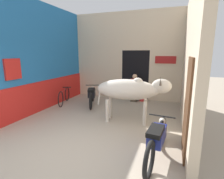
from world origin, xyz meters
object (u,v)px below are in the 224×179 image
(shopkeeper_seated, at_px, (134,87))
(cow, at_px, (131,90))
(motorcycle_near, at_px, (157,139))
(motorcycle_far, at_px, (92,95))
(plastic_stool, at_px, (142,96))
(bicycle, at_px, (64,96))

(shopkeeper_seated, bearing_deg, cow, -80.20)
(shopkeeper_seated, bearing_deg, motorcycle_near, -71.56)
(shopkeeper_seated, bearing_deg, motorcycle_far, -141.21)
(motorcycle_near, distance_m, shopkeeper_seated, 4.50)
(motorcycle_far, relative_size, plastic_stool, 4.31)
(bicycle, relative_size, plastic_stool, 3.82)
(cow, bearing_deg, motorcycle_near, -61.21)
(bicycle, bearing_deg, plastic_stool, 26.96)
(plastic_stool, bearing_deg, motorcycle_near, -76.30)
(motorcycle_far, distance_m, bicycle, 1.25)
(motorcycle_far, xyz_separation_m, plastic_stool, (1.89, 1.37, -0.23))
(shopkeeper_seated, height_order, plastic_stool, shopkeeper_seated)
(cow, distance_m, motorcycle_near, 2.16)
(bicycle, bearing_deg, cow, -17.33)
(cow, distance_m, motorcycle_far, 2.38)
(cow, distance_m, shopkeeper_seated, 2.51)
(shopkeeper_seated, bearing_deg, plastic_stool, 20.82)
(plastic_stool, bearing_deg, motorcycle_far, -144.05)
(motorcycle_far, height_order, plastic_stool, motorcycle_far)
(motorcycle_far, distance_m, shopkeeper_seated, 1.98)
(cow, relative_size, bicycle, 1.50)
(motorcycle_near, bearing_deg, motorcycle_far, 134.37)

